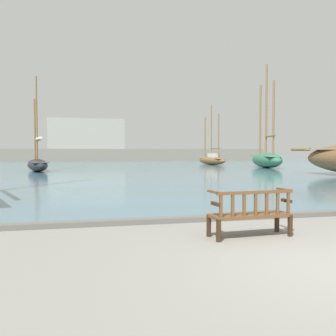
# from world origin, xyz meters

# --- Properties ---
(harbor_water) EXTENTS (100.00, 80.00, 0.08)m
(harbor_water) POSITION_xyz_m (0.00, 44.00, 0.04)
(harbor_water) COLOR slate
(harbor_water) RESTS_ON ground
(quay_edge_kerb) EXTENTS (40.00, 0.30, 0.12)m
(quay_edge_kerb) POSITION_xyz_m (0.00, 3.85, 0.06)
(quay_edge_kerb) COLOR #5B5954
(quay_edge_kerb) RESTS_ON ground
(park_bench) EXTENTS (1.63, 0.63, 0.92)m
(park_bench) POSITION_xyz_m (-0.42, 2.06, 0.47)
(park_bench) COLOR #322113
(park_bench) RESTS_ON ground
(sailboat_nearest_starboard) EXTENTS (2.61, 6.18, 7.59)m
(sailboat_nearest_starboard) POSITION_xyz_m (-7.01, 26.98, 0.71)
(sailboat_nearest_starboard) COLOR black
(sailboat_nearest_starboard) RESTS_ON harbor_water
(sailboat_centre_channel) EXTENTS (3.42, 7.82, 10.10)m
(sailboat_centre_channel) POSITION_xyz_m (14.12, 28.92, 1.00)
(sailboat_centre_channel) COLOR #2D6647
(sailboat_centre_channel) RESTS_ON harbor_water
(sailboat_distant_harbor) EXTENTS (2.22, 6.30, 7.14)m
(sailboat_distant_harbor) POSITION_xyz_m (11.64, 37.68, 0.74)
(sailboat_distant_harbor) COLOR brown
(sailboat_distant_harbor) RESTS_ON harbor_water
(far_breakwater) EXTENTS (53.39, 2.40, 6.73)m
(far_breakwater) POSITION_xyz_m (-0.77, 54.78, 2.01)
(far_breakwater) COLOR slate
(far_breakwater) RESTS_ON ground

